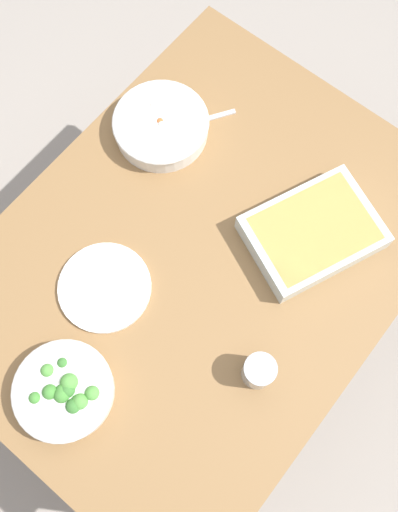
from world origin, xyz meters
The scene contains 9 objects.
ground_plane centered at (0.00, 0.00, 0.00)m, with size 6.00×6.00×0.00m, color #9E9389.
dining_table centered at (0.00, 0.00, 0.65)m, with size 1.20×0.90×0.74m.
stew_bowl centered at (-0.20, -0.29, 0.77)m, with size 0.25×0.25×0.06m.
broccoli_bowl centered at (0.43, -0.03, 0.77)m, with size 0.22×0.22×0.07m.
baking_dish centered at (-0.21, 0.18, 0.77)m, with size 0.36×0.32×0.06m.
drink_cup centered at (0.13, 0.28, 0.78)m, with size 0.07×0.07×0.08m.
side_plate centered at (0.20, -0.12, 0.75)m, with size 0.22×0.22×0.01m, color white.
spoon_by_stew centered at (-0.28, -0.24, 0.74)m, with size 0.16×0.11×0.01m.
spoon_by_broccoli centered at (0.41, -0.06, 0.74)m, with size 0.11×0.16×0.01m.
Camera 1 is at (0.33, 0.27, 2.01)m, focal length 38.99 mm.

